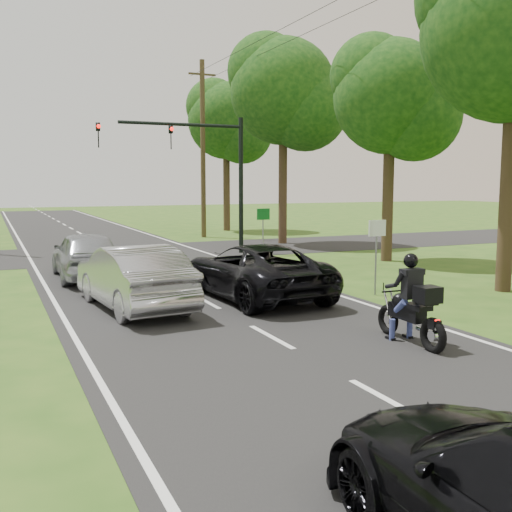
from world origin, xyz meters
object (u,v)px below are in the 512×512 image
Objects in this scene: silver_suv at (86,255)px; sign_green at (263,222)px; motorcycle_rider at (412,308)px; dark_suv at (255,271)px; traffic_signal at (201,160)px; silver_sedan at (133,277)px; utility_pole_far at (203,148)px; sign_white at (377,239)px.

silver_suv is 7.47m from sign_green.
dark_suv is at bearing 100.96° from motorcycle_rider.
traffic_signal reaches higher than silver_suv.
sign_green is at bearing -119.47° from dark_suv.
traffic_signal reaches higher than silver_sedan.
utility_pole_far reaches higher than motorcycle_rider.
silver_sedan is at bearing 129.50° from motorcycle_rider.
silver_suv is (-4.63, 10.80, 0.09)m from motorcycle_rider.
silver_suv is 8.11m from traffic_signal.
utility_pole_far reaches higher than silver_suv.
motorcycle_rider is 12.85m from sign_green.
sign_green reaches higher than motorcycle_rider.
sign_green is at bearing 88.57° from sign_white.
dark_suv is at bearing -104.87° from utility_pole_far.
utility_pole_far is at bearing 70.32° from traffic_signal.
traffic_signal is at bearing 97.05° from sign_white.
silver_suv is 0.74× the size of traffic_signal.
sign_white is 8.00m from sign_green.
silver_suv is at bearing -139.87° from traffic_signal.
utility_pole_far is at bearing 85.49° from sign_white.
silver_sedan is at bearing -2.15° from dark_suv.
dark_suv is at bearing 175.11° from silver_sedan.
sign_green is at bearing -96.73° from utility_pole_far.
dark_suv is at bearing 162.72° from sign_white.
sign_white is at bearing 159.73° from dark_suv.
sign_green reaches higher than dark_suv.
silver_suv is at bearing -123.71° from utility_pole_far.
traffic_signal is 4.24m from sign_green.
sign_white reaches higher than silver_suv.
dark_suv is 1.11× the size of silver_sedan.
motorcycle_rider is at bearing 96.11° from dark_suv.
utility_pole_far is 4.71× the size of sign_white.
traffic_signal reaches higher than sign_white.
silver_sedan is 2.29× the size of sign_white.
traffic_signal reaches higher than dark_suv.
silver_sedan is 5.29m from silver_suv.
utility_pole_far is at bearing -122.94° from silver_suv.
motorcycle_rider is 0.99× the size of sign_green.
sign_white reaches higher than dark_suv.
motorcycle_rider is 6.98m from silver_sedan.
silver_sedan is at bearing 94.79° from silver_suv.
traffic_signal is (1.02, 15.57, 3.42)m from motorcycle_rider.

